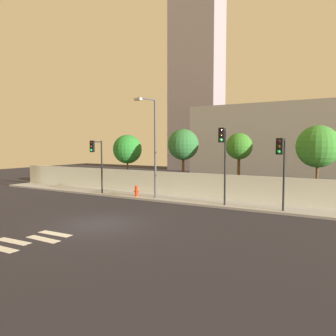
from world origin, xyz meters
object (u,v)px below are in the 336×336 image
Objects in this scene: roadside_tree_rightmost at (318,147)px; street_lamp_curbside at (153,141)px; traffic_light_center at (281,158)px; traffic_light_left at (96,155)px; fire_hydrant at (136,191)px; roadside_tree_leftmost at (127,149)px; traffic_light_right at (223,150)px; roadside_tree_midright at (239,147)px; roadside_tree_midleft at (183,145)px.

street_lamp_curbside is at bearing -162.21° from roadside_tree_rightmost.
street_lamp_curbside is (-9.18, 0.83, 1.06)m from traffic_light_center.
traffic_light_left is at bearing -165.69° from roadside_tree_rightmost.
traffic_light_left is 5.13× the size of fire_hydrant.
roadside_tree_leftmost is (-3.42, 3.37, 3.06)m from fire_hydrant.
traffic_light_right reaches higher than roadside_tree_midright.
roadside_tree_midright is (-3.86, 4.24, 0.60)m from traffic_light_center.
roadside_tree_midleft is 1.00× the size of roadside_tree_rightmost.
roadside_tree_midleft is (5.63, -0.00, 0.40)m from roadside_tree_leftmost.
traffic_light_left is at bearing -144.89° from roadside_tree_midleft.
roadside_tree_leftmost is 0.93× the size of roadside_tree_midleft.
street_lamp_curbside is 11.16m from roadside_tree_rightmost.
traffic_light_center is 9.28m from street_lamp_curbside.
street_lamp_curbside is 6.33m from roadside_tree_midright.
fire_hydrant is 8.32m from roadside_tree_midright.
roadside_tree_midright is at bearing 132.37° from traffic_light_center.
traffic_light_right is 0.69× the size of street_lamp_curbside.
roadside_tree_midleft is 1.08× the size of roadside_tree_midright.
traffic_light_right is 11.27m from roadside_tree_leftmost.
traffic_light_right is (-3.58, 0.27, 0.44)m from traffic_light_center.
roadside_tree_rightmost is (5.01, 3.97, 0.19)m from traffic_light_right.
roadside_tree_midright is (4.63, 0.00, -0.15)m from roadside_tree_midleft.
traffic_light_center is at bearing -4.60° from fire_hydrant.
street_lamp_curbside is (4.97, 0.57, 1.11)m from traffic_light_left.
roadside_tree_leftmost is at bearing 180.00° from roadside_tree_rightmost.
street_lamp_curbside is 3.49m from roadside_tree_midleft.
street_lamp_curbside is at bearing -147.36° from roadside_tree_midright.
traffic_light_left is at bearing -90.34° from roadside_tree_leftmost.
traffic_light_right is at bearing -85.94° from roadside_tree_midright.
traffic_light_left is 0.86× the size of roadside_tree_midright.
roadside_tree_midleft is at bearing 35.11° from traffic_light_left.
street_lamp_curbside reaches higher than roadside_tree_midleft.
roadside_tree_midleft is at bearing -180.00° from roadside_tree_midright.
roadside_tree_rightmost reaches higher than traffic_light_left.
roadside_tree_midleft is at bearing 78.62° from street_lamp_curbside.
fire_hydrant is 0.17× the size of roadside_tree_midright.
traffic_light_right is at bearing -20.62° from roadside_tree_leftmost.
traffic_light_right reaches higher than traffic_light_left.
roadside_tree_midleft reaches higher than fire_hydrant.
traffic_light_center is 14.76m from roadside_tree_leftmost.
traffic_light_right is (10.57, 0.01, 0.49)m from traffic_light_left.
roadside_tree_leftmost reaches higher than fire_hydrant.
traffic_light_center is 0.86× the size of traffic_light_right.
roadside_tree_midright is at bearing 26.24° from fire_hydrant.
roadside_tree_leftmost is (0.02, 3.98, 0.40)m from traffic_light_left.
roadside_tree_midright is (10.26, 0.00, 0.25)m from roadside_tree_leftmost.
traffic_light_left is 6.96m from roadside_tree_midleft.
street_lamp_curbside is 8.71× the size of fire_hydrant.
fire_hydrant is (-10.71, 0.86, -2.71)m from traffic_light_center.
roadside_tree_rightmost is (5.30, 0.00, 0.03)m from roadside_tree_midright.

